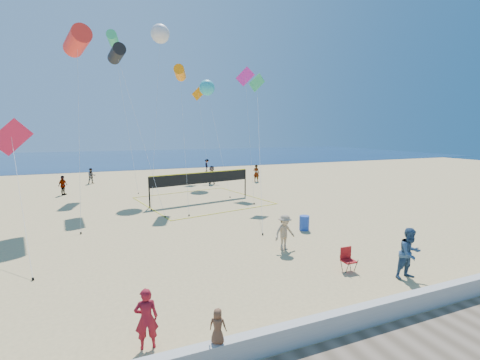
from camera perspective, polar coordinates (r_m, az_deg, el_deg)
name	(u,v)px	position (r m, az deg, el deg)	size (l,w,h in m)	color
ground	(254,289)	(11.46, 2.57, -18.81)	(120.00, 120.00, 0.00)	tan
ocean	(133,157)	(71.58, -18.42, 3.90)	(140.00, 50.00, 0.03)	#10244D
seawall	(304,332)	(9.04, 11.26, -24.94)	(32.00, 0.30, 0.60)	beige
woman	(146,318)	(8.78, -16.32, -22.55)	(0.57, 0.37, 1.55)	maroon
toddler	(218,326)	(7.82, -3.98, -24.47)	(0.39, 0.26, 0.81)	brown
bystander_a	(410,253)	(13.31, 27.93, -11.45)	(0.91, 0.71, 1.88)	navy
bystander_b	(285,232)	(14.68, 7.94, -9.20)	(1.05, 0.60, 1.62)	tan
far_person_0	(63,185)	(30.75, -28.97, -0.84)	(0.96, 0.40, 1.65)	gray
far_person_1	(212,175)	(32.67, -5.03, 0.89)	(1.72, 0.55, 1.86)	gray
far_person_2	(256,173)	(34.29, 2.91, 1.24)	(0.67, 0.44, 1.83)	gray
far_person_3	(91,176)	(36.24, -24.90, 0.66)	(0.77, 0.60, 1.59)	gray
far_person_4	(207,165)	(43.62, -5.90, 2.65)	(1.06, 0.61, 1.64)	gray
camp_chair	(347,258)	(13.27, 18.55, -12.96)	(0.49, 0.60, 0.99)	maroon
trash_barrel	(304,223)	(17.83, 11.35, -7.48)	(0.52, 0.52, 0.79)	#193EA6
volleyball_net	(201,181)	(24.68, -6.86, -0.26)	(9.85, 9.73, 2.23)	black
kite_0	(77,41)	(24.56, -26.97, 21.15)	(1.99, 7.42, 11.79)	red
kite_1	(117,54)	(28.00, -21.08, 20.20)	(2.82, 8.96, 11.82)	black
kite_2	(180,73)	(26.06, -10.63, 18.19)	(1.51, 6.75, 10.22)	orange
kite_3	(12,141)	(19.87, -35.48, 5.68)	(2.82, 7.07, 5.97)	#F51C42
kite_4	(257,91)	(25.00, 3.09, 15.52)	(4.48, 9.06, 9.75)	#35BC72
kite_5	(246,82)	(30.30, 1.00, 16.98)	(3.05, 7.47, 11.16)	#DC24A3
kite_6	(160,34)	(32.36, -14.01, 23.90)	(3.25, 9.88, 14.79)	silver
kite_7	(207,88)	(34.74, -5.89, 16.00)	(1.71, 10.07, 10.60)	#29ADBB
kite_8	(113,39)	(35.11, -21.64, 22.25)	(1.89, 6.86, 14.54)	#35BC72
kite_9	(199,98)	(37.73, -7.30, 14.28)	(1.67, 6.83, 10.47)	orange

